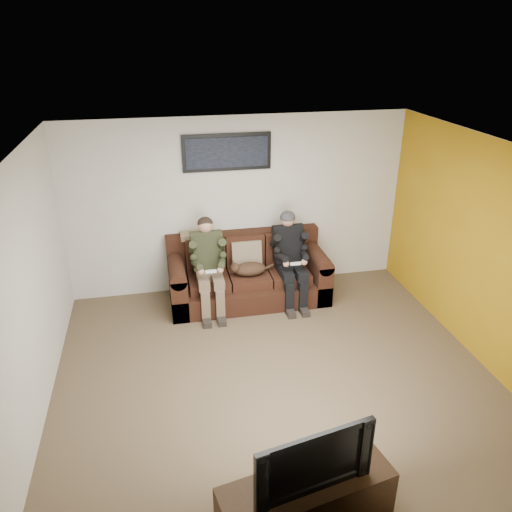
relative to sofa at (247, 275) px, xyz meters
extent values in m
plane|color=brown|center=(-0.04, -1.83, -0.35)|extent=(5.00, 5.00, 0.00)
plane|color=silver|center=(-0.04, -1.83, 2.25)|extent=(5.00, 5.00, 0.00)
plane|color=beige|center=(-0.04, 0.42, 0.95)|extent=(5.00, 0.00, 5.00)
plane|color=beige|center=(-0.04, -4.08, 0.95)|extent=(5.00, 0.00, 5.00)
plane|color=beige|center=(-2.54, -1.83, 0.95)|extent=(0.00, 4.50, 4.50)
plane|color=beige|center=(2.46, -1.83, 0.95)|extent=(0.00, 4.50, 4.50)
plane|color=#AB7C11|center=(2.45, -1.83, 0.95)|extent=(0.00, 4.50, 4.50)
cube|color=black|center=(0.00, -0.08, -0.20)|extent=(2.28, 0.98, 0.31)
cube|color=black|center=(0.00, 0.31, 0.27)|extent=(2.28, 0.21, 0.62)
cube|color=black|center=(-1.03, -0.08, -0.04)|extent=(0.23, 0.98, 0.62)
cube|color=black|center=(1.03, -0.08, -0.04)|extent=(0.23, 0.98, 0.62)
cylinder|color=black|center=(-1.03, -0.08, 0.27)|extent=(0.23, 0.98, 0.23)
cylinder|color=black|center=(1.03, -0.08, 0.27)|extent=(0.23, 0.98, 0.23)
cube|color=#371B10|center=(-0.59, -0.13, 0.03)|extent=(0.57, 0.62, 0.15)
cube|color=#371B10|center=(-0.59, 0.16, 0.33)|extent=(0.57, 0.15, 0.46)
cube|color=#371B10|center=(0.00, -0.13, 0.03)|extent=(0.57, 0.62, 0.15)
cube|color=#371B10|center=(0.00, 0.16, 0.33)|extent=(0.57, 0.15, 0.46)
cube|color=#371B10|center=(0.59, -0.13, 0.03)|extent=(0.57, 0.62, 0.15)
cube|color=#371B10|center=(0.59, 0.16, 0.33)|extent=(0.57, 0.15, 0.46)
cube|color=#7D6A52|center=(0.00, 0.04, 0.31)|extent=(0.44, 0.21, 0.43)
cube|color=tan|center=(-0.69, 0.29, 0.58)|extent=(0.47, 0.23, 0.08)
cube|color=brown|center=(-0.59, -0.16, 0.17)|extent=(0.36, 0.30, 0.14)
cube|color=#2A2E1B|center=(-0.59, -0.06, 0.47)|extent=(0.40, 0.30, 0.53)
cylinder|color=#2A2E1B|center=(-0.59, -0.04, 0.68)|extent=(0.44, 0.18, 0.18)
sphere|color=tan|center=(-0.59, -0.02, 0.84)|extent=(0.21, 0.21, 0.21)
cube|color=brown|center=(-0.69, -0.36, 0.16)|extent=(0.15, 0.42, 0.13)
cube|color=brown|center=(-0.49, -0.36, 0.16)|extent=(0.15, 0.42, 0.13)
cube|color=brown|center=(-0.69, -0.56, -0.12)|extent=(0.12, 0.13, 0.46)
cube|color=brown|center=(-0.49, -0.56, -0.12)|extent=(0.12, 0.13, 0.46)
cube|color=black|center=(-0.69, -0.64, -0.31)|extent=(0.11, 0.26, 0.08)
cube|color=black|center=(-0.49, -0.64, -0.31)|extent=(0.11, 0.26, 0.08)
cylinder|color=#2A2E1B|center=(-0.79, -0.13, 0.57)|extent=(0.11, 0.30, 0.28)
cylinder|color=#2A2E1B|center=(-0.39, -0.13, 0.57)|extent=(0.11, 0.30, 0.28)
cylinder|color=#2A2E1B|center=(-0.76, -0.35, 0.41)|extent=(0.14, 0.32, 0.15)
cylinder|color=#2A2E1B|center=(-0.42, -0.35, 0.41)|extent=(0.14, 0.32, 0.15)
sphere|color=tan|center=(-0.72, -0.47, 0.36)|extent=(0.09, 0.09, 0.09)
sphere|color=tan|center=(-0.46, -0.47, 0.36)|extent=(0.09, 0.09, 0.09)
cube|color=white|center=(-0.59, -0.49, 0.36)|extent=(0.15, 0.04, 0.03)
ellipsoid|color=black|center=(-0.59, -0.01, 0.87)|extent=(0.22, 0.22, 0.17)
cube|color=black|center=(0.59, -0.16, 0.17)|extent=(0.36, 0.30, 0.14)
cube|color=black|center=(0.59, -0.06, 0.47)|extent=(0.40, 0.30, 0.53)
cylinder|color=black|center=(0.59, -0.04, 0.68)|extent=(0.44, 0.18, 0.18)
sphere|color=tan|center=(0.59, -0.02, 0.84)|extent=(0.21, 0.21, 0.21)
cube|color=black|center=(0.49, -0.36, 0.16)|extent=(0.15, 0.42, 0.13)
cube|color=black|center=(0.69, -0.36, 0.16)|extent=(0.15, 0.42, 0.13)
cube|color=black|center=(0.49, -0.56, -0.12)|extent=(0.12, 0.13, 0.46)
cube|color=black|center=(0.69, -0.56, -0.12)|extent=(0.12, 0.13, 0.46)
cube|color=black|center=(0.49, -0.64, -0.31)|extent=(0.11, 0.26, 0.08)
cube|color=black|center=(0.69, -0.64, -0.31)|extent=(0.11, 0.26, 0.08)
cylinder|color=black|center=(0.39, -0.13, 0.57)|extent=(0.11, 0.30, 0.28)
cylinder|color=black|center=(0.79, -0.13, 0.57)|extent=(0.11, 0.30, 0.28)
cylinder|color=black|center=(0.42, -0.35, 0.41)|extent=(0.14, 0.32, 0.15)
cylinder|color=black|center=(0.76, -0.35, 0.41)|extent=(0.14, 0.32, 0.15)
sphere|color=tan|center=(0.46, -0.47, 0.36)|extent=(0.09, 0.09, 0.09)
sphere|color=tan|center=(0.72, -0.47, 0.36)|extent=(0.09, 0.09, 0.09)
cube|color=white|center=(0.59, -0.49, 0.36)|extent=(0.15, 0.04, 0.03)
ellipsoid|color=black|center=(0.59, -0.02, 0.87)|extent=(0.22, 0.22, 0.19)
ellipsoid|color=#4A2E1D|center=(0.00, -0.20, 0.20)|extent=(0.47, 0.26, 0.19)
sphere|color=#4A2E1D|center=(-0.22, -0.23, 0.25)|extent=(0.14, 0.14, 0.14)
cone|color=#4A2E1D|center=(-0.24, -0.27, 0.32)|extent=(0.04, 0.04, 0.04)
cone|color=#4A2E1D|center=(-0.24, -0.20, 0.32)|extent=(0.04, 0.04, 0.04)
cylinder|color=#4A2E1D|center=(0.24, -0.15, 0.16)|extent=(0.26, 0.13, 0.08)
cube|color=black|center=(-0.20, 0.39, 1.75)|extent=(1.25, 0.04, 0.52)
cube|color=black|center=(-0.20, 0.36, 1.75)|extent=(1.15, 0.01, 0.42)
cube|color=#332011|center=(-0.25, -3.78, -0.13)|extent=(1.48, 0.72, 0.45)
imported|color=black|center=(-0.25, -3.78, 0.38)|extent=(0.99, 0.31, 0.57)
camera|label=1|loc=(-1.22, -6.45, 3.35)|focal=35.00mm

